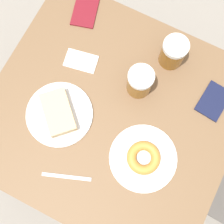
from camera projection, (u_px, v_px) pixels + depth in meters
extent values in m
plane|color=gray|center=(112.00, 142.00, 1.82)|extent=(8.00, 8.00, 0.00)
cube|color=brown|center=(112.00, 114.00, 1.10)|extent=(0.80, 0.86, 0.03)
cylinder|color=black|center=(76.00, 36.00, 1.58)|extent=(0.04, 0.04, 0.72)
cylinder|color=black|center=(2.00, 163.00, 1.43)|extent=(0.04, 0.04, 0.72)
cylinder|color=black|center=(218.00, 102.00, 1.50)|extent=(0.04, 0.04, 0.72)
cylinder|color=#514C47|center=(219.00, 140.00, 1.59)|extent=(0.03, 0.03, 0.45)
cylinder|color=#514C47|center=(188.00, 201.00, 1.52)|extent=(0.03, 0.03, 0.45)
cylinder|color=silver|center=(59.00, 114.00, 1.08)|extent=(0.23, 0.23, 0.01)
cube|color=#D1B27F|center=(58.00, 113.00, 1.06)|extent=(0.17, 0.17, 0.04)
cylinder|color=silver|center=(143.00, 158.00, 1.05)|extent=(0.23, 0.23, 0.01)
torus|color=#D18938|center=(144.00, 158.00, 1.03)|extent=(0.11, 0.11, 0.03)
cylinder|color=#8C5619|center=(173.00, 54.00, 1.09)|extent=(0.09, 0.09, 0.10)
cylinder|color=white|center=(176.00, 46.00, 1.03)|extent=(0.09, 0.09, 0.02)
cylinder|color=#8C5619|center=(140.00, 83.00, 1.06)|extent=(0.09, 0.09, 0.10)
cylinder|color=white|center=(141.00, 77.00, 1.00)|extent=(0.09, 0.09, 0.02)
cube|color=white|center=(81.00, 61.00, 1.13)|extent=(0.09, 0.13, 0.00)
cube|color=silver|center=(67.00, 177.00, 1.04)|extent=(0.07, 0.16, 0.00)
cube|color=maroon|center=(85.00, 12.00, 1.18)|extent=(0.14, 0.12, 0.01)
cube|color=#141938|center=(214.00, 101.00, 1.10)|extent=(0.13, 0.10, 0.01)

